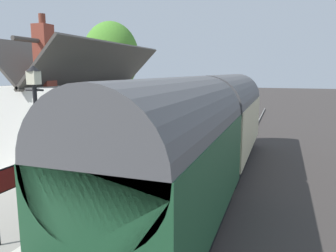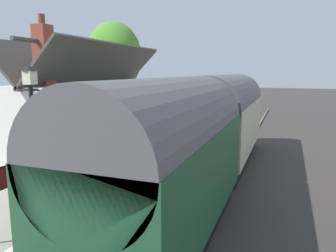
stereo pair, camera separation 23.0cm
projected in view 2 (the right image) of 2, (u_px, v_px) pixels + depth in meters
The scene contains 16 objects.
ground_plane at pixel (197, 169), 15.03m from camera, with size 160.00×160.00×0.00m, color #383330.
platform at pixel (128, 153), 16.19m from camera, with size 32.00×5.20×0.92m, color gray.
platform_edge_coping at pixel (173, 148), 15.28m from camera, with size 32.00×0.36×0.02m, color beige.
rail_near at pixel (233, 171), 14.46m from camera, with size 52.00×0.08×0.14m, color gray.
rail_far at pixel (201, 168), 14.96m from camera, with size 52.00×0.08×0.14m, color gray.
train at pixel (207, 131), 12.43m from camera, with size 16.43×2.73×4.32m.
station_building at pixel (88, 114), 14.74m from camera, with size 8.23×3.46×5.58m.
bench_mid_platform at pixel (177, 118), 21.87m from camera, with size 1.41×0.45×0.88m.
bench_by_lamp at pixel (184, 113), 24.16m from camera, with size 1.42×0.49×0.88m.
planter_by_door at pixel (99, 170), 10.43m from camera, with size 0.48×0.48×0.78m.
planter_corner_building at pixel (157, 119), 21.25m from camera, with size 0.56×0.56×0.91m.
planter_edge_far at pixel (167, 116), 23.80m from camera, with size 0.95×0.32×0.64m.
lamp_post_platform at pixel (32, 112), 7.84m from camera, with size 0.32×0.50×3.69m.
station_sign_board at pixel (1, 185), 6.84m from camera, with size 0.96×0.06×1.57m.
tree_far_left at pixel (45, 66), 20.97m from camera, with size 3.30×3.17×6.53m.
tree_far_right at pixel (114, 57), 30.79m from camera, with size 5.13×5.33×9.10m.
Camera 2 is at (-14.06, -3.77, 4.47)m, focal length 34.67 mm.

